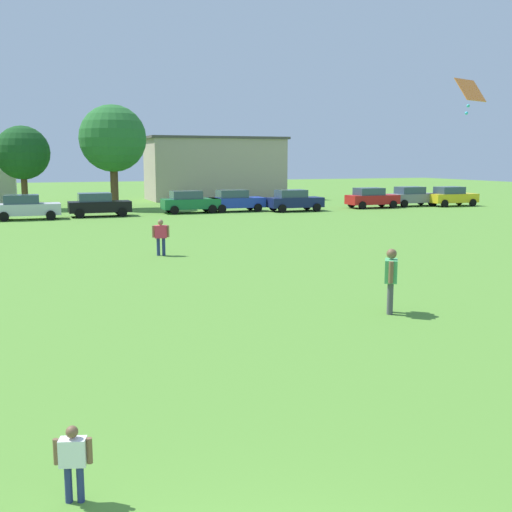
% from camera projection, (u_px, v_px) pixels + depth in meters
% --- Properties ---
extents(ground_plane, '(160.00, 160.00, 0.00)m').
position_uv_depth(ground_plane, '(57.00, 237.00, 32.78)').
color(ground_plane, '#568C33').
extents(child_kite_flyer, '(0.44, 0.26, 0.97)m').
position_uv_depth(child_kite_flyer, '(73.00, 457.00, 7.38)').
color(child_kite_flyer, navy).
rests_on(child_kite_flyer, ground).
extents(adult_bystander, '(0.58, 0.72, 1.74)m').
position_uv_depth(adult_bystander, '(391.00, 275.00, 16.41)').
color(adult_bystander, '#4C4C51').
rests_on(adult_bystander, ground).
extents(bystander_midfield, '(0.72, 0.36, 1.54)m').
position_uv_depth(bystander_midfield, '(161.00, 234.00, 26.30)').
color(bystander_midfield, navy).
rests_on(bystander_midfield, ground).
extents(kite, '(1.19, 0.83, 1.09)m').
position_uv_depth(kite, '(470.00, 92.00, 18.91)').
color(kite, orange).
extents(parked_car_silver_1, '(4.30, 2.02, 1.68)m').
position_uv_depth(parked_car_silver_1, '(26.00, 207.00, 41.86)').
color(parked_car_silver_1, silver).
rests_on(parked_car_silver_1, ground).
extents(parked_car_black_2, '(4.30, 2.02, 1.68)m').
position_uv_depth(parked_car_black_2, '(98.00, 204.00, 44.15)').
color(parked_car_black_2, black).
rests_on(parked_car_black_2, ground).
extents(parked_car_green_3, '(4.30, 2.02, 1.68)m').
position_uv_depth(parked_car_green_3, '(189.00, 202.00, 47.04)').
color(parked_car_green_3, '#196B38').
rests_on(parked_car_green_3, ground).
extents(parked_car_blue_4, '(4.30, 2.02, 1.68)m').
position_uv_depth(parked_car_blue_4, '(235.00, 200.00, 48.35)').
color(parked_car_blue_4, '#1E38AD').
rests_on(parked_car_blue_4, ground).
extents(parked_car_navy_5, '(4.30, 2.02, 1.68)m').
position_uv_depth(parked_car_navy_5, '(294.00, 200.00, 48.58)').
color(parked_car_navy_5, '#141E4C').
rests_on(parked_car_navy_5, ground).
extents(parked_car_red_6, '(4.30, 2.02, 1.68)m').
position_uv_depth(parked_car_red_6, '(372.00, 198.00, 51.80)').
color(parked_car_red_6, red).
rests_on(parked_car_red_6, ground).
extents(parked_car_gray_7, '(4.30, 2.02, 1.68)m').
position_uv_depth(parked_car_gray_7, '(412.00, 196.00, 53.83)').
color(parked_car_gray_7, slate).
rests_on(parked_car_gray_7, ground).
extents(parked_car_yellow_8, '(4.30, 2.02, 1.68)m').
position_uv_depth(parked_car_yellow_8, '(452.00, 196.00, 53.85)').
color(parked_car_yellow_8, yellow).
rests_on(parked_car_yellow_8, ground).
extents(tree_right, '(4.31, 4.31, 6.71)m').
position_uv_depth(tree_right, '(23.00, 153.00, 49.82)').
color(tree_right, brown).
rests_on(tree_right, ground).
extents(tree_far_right, '(5.39, 5.39, 8.39)m').
position_uv_depth(tree_far_right, '(113.00, 139.00, 50.09)').
color(tree_far_right, brown).
rests_on(tree_far_right, ground).
extents(house_right, '(13.92, 6.25, 6.24)m').
position_uv_depth(house_right, '(215.00, 168.00, 62.78)').
color(house_right, tan).
rests_on(house_right, ground).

